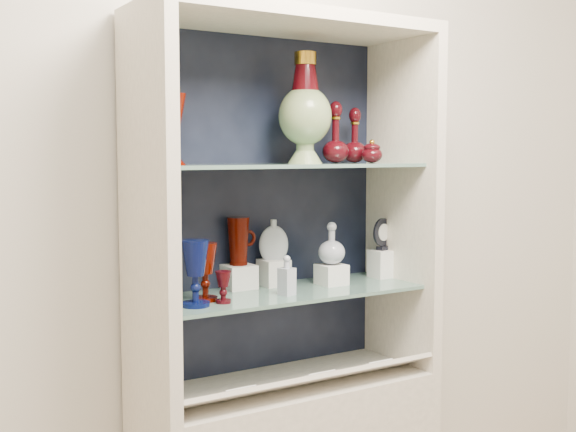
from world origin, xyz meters
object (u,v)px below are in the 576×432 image
ruby_pitcher (238,241)px  flat_flask (274,239)px  ruby_decanter_a (336,128)px  clear_square_bottle (287,275)px  cameo_medallion (383,234)px  lidded_bowl (372,151)px  ruby_goblet_small (223,287)px  pedestal_lamp_right (172,126)px  clear_round_decanter (332,244)px  ruby_decanter_b (355,134)px  enamel_urn (305,108)px  pedestal_lamp_left (155,127)px  ruby_goblet_tall (205,272)px  cobalt_goblet (195,274)px

ruby_pitcher → flat_flask: size_ratio=1.13×
ruby_decanter_a → clear_square_bottle: 0.55m
cameo_medallion → flat_flask: bearing=156.0°
lidded_bowl → ruby_goblet_small: 0.73m
lidded_bowl → flat_flask: bearing=159.5°
flat_flask → pedestal_lamp_right: bearing=-141.3°
clear_round_decanter → flat_flask: bearing=153.1°
clear_round_decanter → ruby_decanter_b: bearing=21.7°
enamel_urn → pedestal_lamp_left: bearing=176.7°
ruby_pitcher → cameo_medallion: 0.56m
ruby_decanter_b → clear_square_bottle: bearing=-160.4°
enamel_urn → ruby_decanter_a: enamel_urn is taller
ruby_goblet_tall → flat_flask: size_ratio=1.26×
lidded_bowl → ruby_goblet_small: lidded_bowl is taller
pedestal_lamp_left → clear_square_bottle: pedestal_lamp_left is taller
ruby_goblet_tall → clear_round_decanter: clear_round_decanter is taller
ruby_goblet_tall → cobalt_goblet: bearing=-135.4°
pedestal_lamp_left → enamel_urn: (0.52, -0.03, 0.07)m
cameo_medallion → clear_round_decanter: bearing=170.6°
ruby_goblet_small → pedestal_lamp_left: bearing=143.5°
ruby_decanter_b → ruby_decanter_a: bearing=-166.9°
ruby_decanter_b → clear_square_bottle: ruby_decanter_b is taller
lidded_bowl → clear_square_bottle: lidded_bowl is taller
clear_round_decanter → cameo_medallion: bearing=5.5°
ruby_goblet_tall → clear_round_decanter: (0.49, 0.02, 0.05)m
ruby_pitcher → clear_round_decanter: (0.31, -0.10, -0.02)m
flat_flask → pedestal_lamp_left: bearing=-153.0°
lidded_bowl → ruby_pitcher: size_ratio=0.52×
pedestal_lamp_right → flat_flask: bearing=18.2°
ruby_pitcher → pedestal_lamp_right: bearing=-152.7°
enamel_urn → clear_round_decanter: enamel_urn is taller
pedestal_lamp_right → clear_round_decanter: size_ratio=1.60×
pedestal_lamp_left → ruby_decanter_b: size_ratio=1.10×
pedestal_lamp_right → clear_round_decanter: (0.60, 0.05, -0.39)m
pedestal_lamp_left → cameo_medallion: bearing=-1.1°
ruby_decanter_a → clear_round_decanter: 0.40m
pedestal_lamp_right → ruby_goblet_tall: 0.46m
clear_square_bottle → ruby_pitcher: bearing=113.8°
ruby_decanter_b → cobalt_goblet: ruby_decanter_b is taller
lidded_bowl → ruby_pitcher: lidded_bowl is taller
ruby_pitcher → clear_square_bottle: size_ratio=1.25×
pedestal_lamp_left → flat_flask: bearing=6.5°
enamel_urn → cobalt_goblet: 0.68m
pedestal_lamp_left → ruby_decanter_a: bearing=-0.8°
pedestal_lamp_left → lidded_bowl: 0.78m
pedestal_lamp_left → cobalt_goblet: bearing=-59.2°
flat_flask → ruby_goblet_tall: bearing=-139.5°
ruby_decanter_b → clear_round_decanter: bearing=-158.3°
pedestal_lamp_right → enamel_urn: (0.50, 0.06, 0.07)m
clear_square_bottle → cameo_medallion: size_ratio=1.06×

